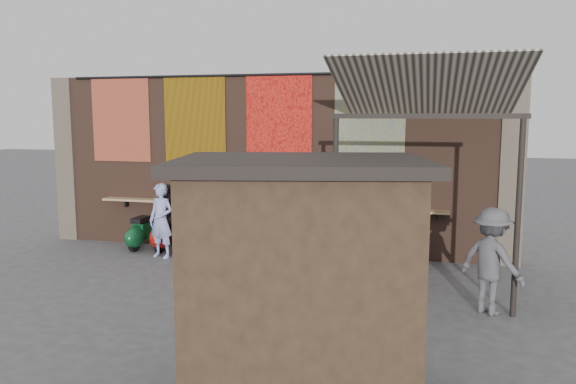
# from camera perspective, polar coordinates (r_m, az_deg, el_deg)

# --- Properties ---
(ground) EXTENTS (70.00, 70.00, 0.00)m
(ground) POSITION_cam_1_polar(r_m,az_deg,el_deg) (10.67, -6.06, -9.09)
(ground) COLOR #474749
(ground) RESTS_ON ground
(brick_wall) EXTENTS (10.00, 0.40, 4.00)m
(brick_wall) POSITION_cam_1_polar(r_m,az_deg,el_deg) (12.83, -1.97, 2.90)
(brick_wall) COLOR brown
(brick_wall) RESTS_ON ground
(pier_left) EXTENTS (0.50, 0.50, 4.00)m
(pier_left) POSITION_cam_1_polar(r_m,az_deg,el_deg) (15.13, -21.26, 3.12)
(pier_left) COLOR #4C4238
(pier_left) RESTS_ON ground
(pier_right) EXTENTS (0.50, 0.50, 4.00)m
(pier_right) POSITION_cam_1_polar(r_m,az_deg,el_deg) (12.41, 21.75, 2.19)
(pier_right) COLOR #4C4238
(pier_right) RESTS_ON ground
(eating_counter) EXTENTS (8.00, 0.32, 0.05)m
(eating_counter) POSITION_cam_1_polar(r_m,az_deg,el_deg) (12.58, -2.43, -1.33)
(eating_counter) COLOR #9E7A51
(eating_counter) RESTS_ON brick_wall
(shelf_box) EXTENTS (0.57, 0.29, 0.23)m
(shelf_box) POSITION_cam_1_polar(r_m,az_deg,el_deg) (12.47, -1.46, -0.75)
(shelf_box) COLOR white
(shelf_box) RESTS_ON eating_counter
(tapestry_redgold) EXTENTS (1.50, 0.02, 2.00)m
(tapestry_redgold) POSITION_cam_1_polar(r_m,az_deg,el_deg) (14.03, -16.62, 7.09)
(tapestry_redgold) COLOR maroon
(tapestry_redgold) RESTS_ON brick_wall
(tapestry_sun) EXTENTS (1.50, 0.02, 2.00)m
(tapestry_sun) POSITION_cam_1_polar(r_m,az_deg,el_deg) (13.16, -9.45, 7.28)
(tapestry_sun) COLOR #B97C0A
(tapestry_sun) RESTS_ON brick_wall
(tapestry_orange) EXTENTS (1.50, 0.02, 2.00)m
(tapestry_orange) POSITION_cam_1_polar(r_m,az_deg,el_deg) (12.49, -0.95, 7.36)
(tapestry_orange) COLOR red
(tapestry_orange) RESTS_ON brick_wall
(tapestry_multi) EXTENTS (1.50, 0.02, 2.00)m
(tapestry_multi) POSITION_cam_1_polar(r_m,az_deg,el_deg) (12.11, 8.29, 7.27)
(tapestry_multi) COLOR #244F86
(tapestry_multi) RESTS_ON brick_wall
(hang_rail) EXTENTS (9.50, 0.06, 0.06)m
(hang_rail) POSITION_cam_1_polar(r_m,az_deg,el_deg) (12.59, -2.32, 11.82)
(hang_rail) COLOR black
(hang_rail) RESTS_ON brick_wall
(scooter_stool_0) EXTENTS (0.35, 0.78, 0.74)m
(scooter_stool_0) POSITION_cam_1_polar(r_m,az_deg,el_deg) (13.52, -14.86, -4.09)
(scooter_stool_0) COLOR #0F4B26
(scooter_stool_0) RESTS_ON ground
(scooter_stool_1) EXTENTS (0.39, 0.86, 0.82)m
(scooter_stool_1) POSITION_cam_1_polar(r_m,az_deg,el_deg) (13.28, -12.37, -4.06)
(scooter_stool_1) COLOR #A1130C
(scooter_stool_1) RESTS_ON ground
(scooter_stool_2) EXTENTS (0.37, 0.82, 0.78)m
(scooter_stool_2) POSITION_cam_1_polar(r_m,az_deg,el_deg) (13.01, -10.21, -4.32)
(scooter_stool_2) COLOR navy
(scooter_stool_2) RESTS_ON ground
(scooter_stool_3) EXTENTS (0.37, 0.82, 0.78)m
(scooter_stool_3) POSITION_cam_1_polar(r_m,az_deg,el_deg) (12.75, -7.83, -4.53)
(scooter_stool_3) COLOR maroon
(scooter_stool_3) RESTS_ON ground
(scooter_stool_4) EXTENTS (0.36, 0.80, 0.76)m
(scooter_stool_4) POSITION_cam_1_polar(r_m,az_deg,el_deg) (12.60, -5.32, -4.67)
(scooter_stool_4) COLOR black
(scooter_stool_4) RESTS_ON ground
(scooter_stool_5) EXTENTS (0.39, 0.86, 0.81)m
(scooter_stool_5) POSITION_cam_1_polar(r_m,az_deg,el_deg) (12.37, -2.72, -4.75)
(scooter_stool_5) COLOR #186246
(scooter_stool_5) RESTS_ON ground
(scooter_stool_6) EXTENTS (0.40, 0.88, 0.84)m
(scooter_stool_6) POSITION_cam_1_polar(r_m,az_deg,el_deg) (12.26, -0.18, -4.80)
(scooter_stool_6) COLOR navy
(scooter_stool_6) RESTS_ON ground
(scooter_stool_7) EXTENTS (0.38, 0.84, 0.80)m
(scooter_stool_7) POSITION_cam_1_polar(r_m,az_deg,el_deg) (12.09, 2.84, -5.09)
(scooter_stool_7) COLOR #0D5B14
(scooter_stool_7) RESTS_ON ground
(scooter_stool_8) EXTENTS (0.32, 0.71, 0.67)m
(scooter_stool_8) POSITION_cam_1_polar(r_m,az_deg,el_deg) (12.04, 5.23, -5.47)
(scooter_stool_8) COLOR maroon
(scooter_stool_8) RESTS_ON ground
(scooter_stool_9) EXTENTS (0.32, 0.72, 0.68)m
(scooter_stool_9) POSITION_cam_1_polar(r_m,az_deg,el_deg) (11.96, 8.34, -5.59)
(scooter_stool_9) COLOR black
(scooter_stool_9) RESTS_ON ground
(scooter_stool_10) EXTENTS (0.33, 0.72, 0.69)m
(scooter_stool_10) POSITION_cam_1_polar(r_m,az_deg,el_deg) (11.88, 10.87, -5.73)
(scooter_stool_10) COLOR #151246
(scooter_stool_10) RESTS_ON ground
(diner_left) EXTENTS (0.67, 0.52, 1.63)m
(diner_left) POSITION_cam_1_polar(r_m,az_deg,el_deg) (12.55, -12.76, -2.85)
(diner_left) COLOR #929CD5
(diner_left) RESTS_ON ground
(diner_right) EXTENTS (0.88, 0.76, 1.55)m
(diner_right) POSITION_cam_1_polar(r_m,az_deg,el_deg) (13.09, -12.15, -2.58)
(diner_right) COLOR black
(diner_right) RESTS_ON ground
(shopper_navy) EXTENTS (1.06, 0.55, 1.72)m
(shopper_navy) POSITION_cam_1_polar(r_m,az_deg,el_deg) (9.81, 8.76, -5.44)
(shopper_navy) COLOR black
(shopper_navy) RESTS_ON ground
(shopper_grey) EXTENTS (1.24, 1.17, 1.68)m
(shopper_grey) POSITION_cam_1_polar(r_m,az_deg,el_deg) (9.35, 19.98, -6.61)
(shopper_grey) COLOR #514F54
(shopper_grey) RESTS_ON ground
(shopper_tan) EXTENTS (0.85, 0.86, 1.50)m
(shopper_tan) POSITION_cam_1_polar(r_m,az_deg,el_deg) (10.34, 11.30, -5.46)
(shopper_tan) COLOR #8A6B58
(shopper_tan) RESTS_ON ground
(market_stall) EXTENTS (2.65, 2.20, 2.52)m
(market_stall) POSITION_cam_1_polar(r_m,az_deg,el_deg) (6.12, 1.30, -9.58)
(market_stall) COLOR black
(market_stall) RESTS_ON ground
(stall_roof) EXTENTS (2.98, 2.52, 0.12)m
(stall_roof) POSITION_cam_1_polar(r_m,az_deg,el_deg) (5.86, 1.34, 2.86)
(stall_roof) COLOR black
(stall_roof) RESTS_ON market_stall
(stall_sign) EXTENTS (1.18, 0.30, 0.50)m
(stall_sign) POSITION_cam_1_polar(r_m,az_deg,el_deg) (6.86, 1.42, -2.79)
(stall_sign) COLOR gold
(stall_sign) RESTS_ON market_stall
(stall_shelf) EXTENTS (1.91, 0.51, 0.06)m
(stall_shelf) POSITION_cam_1_polar(r_m,az_deg,el_deg) (7.08, 1.40, -10.03)
(stall_shelf) COLOR #473321
(stall_shelf) RESTS_ON market_stall
(awning_canvas) EXTENTS (3.20, 3.28, 0.97)m
(awning_canvas) POSITION_cam_1_polar(r_m,az_deg,el_deg) (10.47, 14.04, 10.07)
(awning_canvas) COLOR beige
(awning_canvas) RESTS_ON brick_wall
(awning_ledger) EXTENTS (3.30, 0.08, 0.12)m
(awning_ledger) POSITION_cam_1_polar(r_m,az_deg,el_deg) (12.08, 14.17, 11.63)
(awning_ledger) COLOR #33261C
(awning_ledger) RESTS_ON brick_wall
(awning_header) EXTENTS (3.00, 0.08, 0.08)m
(awning_header) POSITION_cam_1_polar(r_m,az_deg,el_deg) (8.96, 13.86, 7.50)
(awning_header) COLOR black
(awning_header) RESTS_ON awning_post_left
(awning_post_left) EXTENTS (0.09, 0.09, 3.10)m
(awning_post_left) POSITION_cam_1_polar(r_m,az_deg,el_deg) (9.21, 4.81, -1.86)
(awning_post_left) COLOR black
(awning_post_left) RESTS_ON ground
(awning_post_right) EXTENTS (0.09, 0.09, 3.10)m
(awning_post_right) POSITION_cam_1_polar(r_m,az_deg,el_deg) (9.18, 22.32, -2.45)
(awning_post_right) COLOR black
(awning_post_right) RESTS_ON ground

